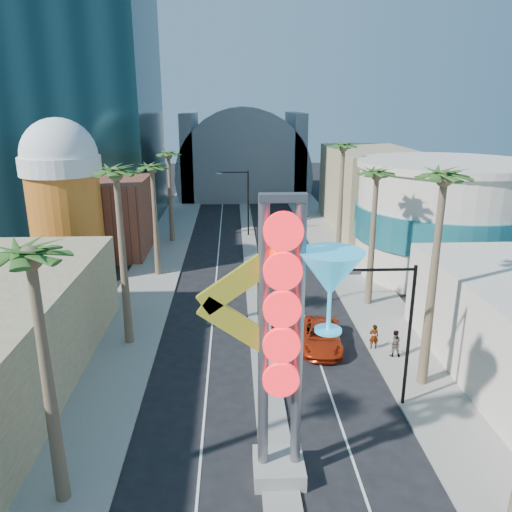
{
  "coord_description": "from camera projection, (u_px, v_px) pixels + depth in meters",
  "views": [
    {
      "loc": [
        -1.85,
        -15.07,
        15.77
      ],
      "look_at": [
        -0.28,
        18.07,
        5.48
      ],
      "focal_mm": 35.0,
      "sensor_mm": 36.0,
      "label": 1
    }
  ],
  "objects": [
    {
      "name": "streetlight_0",
      "position": [
        266.0,
        256.0,
        36.79
      ],
      "size": [
        3.79,
        0.25,
        8.0
      ],
      "color": "black",
      "rests_on": "ground"
    },
    {
      "name": "palm_5",
      "position": [
        443.0,
        193.0,
        25.74
      ],
      "size": [
        2.4,
        2.4,
        13.2
      ],
      "color": "brown",
      "rests_on": "ground"
    },
    {
      "name": "red_pickup",
      "position": [
        321.0,
        336.0,
        33.28
      ],
      "size": [
        3.3,
        5.91,
        1.56
      ],
      "primitive_type": "imported",
      "rotation": [
        0.0,
        0.0,
        -0.13
      ],
      "color": "#B22B0D",
      "rests_on": "ground"
    },
    {
      "name": "palm_2",
      "position": [
        152.0,
        175.0,
        44.54
      ],
      "size": [
        2.4,
        2.4,
        11.2
      ],
      "color": "brown",
      "rests_on": "ground"
    },
    {
      "name": "palm_3",
      "position": [
        169.0,
        160.0,
        55.98
      ],
      "size": [
        2.4,
        2.4,
        11.2
      ],
      "color": "brown",
      "rests_on": "ground"
    },
    {
      "name": "beer_mug",
      "position": [
        64.0,
        194.0,
        44.66
      ],
      "size": [
        7.0,
        7.0,
        14.5
      ],
      "color": "orange",
      "rests_on": "ground"
    },
    {
      "name": "hotel_tower",
      "position": [
        64.0,
        22.0,
        60.34
      ],
      "size": [
        20.0,
        20.0,
        50.0
      ],
      "primitive_type": "cube",
      "color": "black",
      "rests_on": "ground"
    },
    {
      "name": "palm_0",
      "position": [
        32.0,
        274.0,
        17.69
      ],
      "size": [
        2.4,
        2.4,
        11.7
      ],
      "color": "brown",
      "rests_on": "ground"
    },
    {
      "name": "palm_7",
      "position": [
        343.0,
        154.0,
        48.76
      ],
      "size": [
        2.4,
        2.4,
        12.7
      ],
      "color": "brown",
      "rests_on": "ground"
    },
    {
      "name": "streetlight_1",
      "position": [
        244.0,
        197.0,
        59.64
      ],
      "size": [
        3.79,
        0.25,
        8.0
      ],
      "color": "black",
      "rests_on": "ground"
    },
    {
      "name": "median",
      "position": [
        250.0,
        249.0,
        55.36
      ],
      "size": [
        1.6,
        84.0,
        0.15
      ],
      "primitive_type": "cube",
      "color": "gray",
      "rests_on": "ground"
    },
    {
      "name": "sidewalk_west",
      "position": [
        160.0,
        259.0,
        52.07
      ],
      "size": [
        5.0,
        100.0,
        0.15
      ],
      "primitive_type": "cube",
      "color": "gray",
      "rests_on": "ground"
    },
    {
      "name": "canopy",
      "position": [
        243.0,
        171.0,
        86.54
      ],
      "size": [
        22.0,
        16.0,
        22.0
      ],
      "color": "slate",
      "rests_on": "ground"
    },
    {
      "name": "sidewalk_east",
      "position": [
        340.0,
        256.0,
        52.93
      ],
      "size": [
        5.0,
        100.0,
        0.15
      ],
      "primitive_type": "cube",
      "color": "gray",
      "rests_on": "ground"
    },
    {
      "name": "filler_east",
      "position": [
        371.0,
        189.0,
        64.16
      ],
      "size": [
        10.0,
        20.0,
        10.0
      ],
      "primitive_type": "cube",
      "color": "#8C7E5A",
      "rests_on": "ground"
    },
    {
      "name": "streetlight_2",
      "position": [
        401.0,
        324.0,
        25.63
      ],
      "size": [
        3.45,
        0.25,
        8.0
      ],
      "color": "black",
      "rests_on": "ground"
    },
    {
      "name": "palm_1",
      "position": [
        117.0,
        185.0,
        30.78
      ],
      "size": [
        2.4,
        2.4,
        12.7
      ],
      "color": "brown",
      "rests_on": "ground"
    },
    {
      "name": "turquoise_building",
      "position": [
        443.0,
        218.0,
        47.01
      ],
      "size": [
        16.6,
        16.6,
        10.6
      ],
      "color": "beige",
      "rests_on": "ground"
    },
    {
      "name": "pedestrian_b",
      "position": [
        394.0,
        343.0,
        31.76
      ],
      "size": [
        0.96,
        0.8,
        1.79
      ],
      "primitive_type": "imported",
      "rotation": [
        0.0,
        0.0,
        2.99
      ],
      "color": "gray",
      "rests_on": "sidewalk_east"
    },
    {
      "name": "palm_6",
      "position": [
        376.0,
        183.0,
        37.58
      ],
      "size": [
        2.4,
        2.4,
        11.7
      ],
      "color": "brown",
      "rests_on": "ground"
    },
    {
      "name": "brick_filler_west",
      "position": [
        101.0,
        216.0,
        53.48
      ],
      "size": [
        10.0,
        10.0,
        8.0
      ],
      "primitive_type": "cube",
      "color": "brown",
      "rests_on": "ground"
    },
    {
      "name": "neon_sign",
      "position": [
        301.0,
        324.0,
        19.83
      ],
      "size": [
        6.53,
        2.6,
        12.55
      ],
      "color": "gray",
      "rests_on": "ground"
    },
    {
      "name": "pedestrian_a",
      "position": [
        374.0,
        337.0,
        32.76
      ],
      "size": [
        0.65,
        0.45,
        1.71
      ],
      "primitive_type": "imported",
      "rotation": [
        0.0,
        0.0,
        3.07
      ],
      "color": "gray",
      "rests_on": "sidewalk_east"
    }
  ]
}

